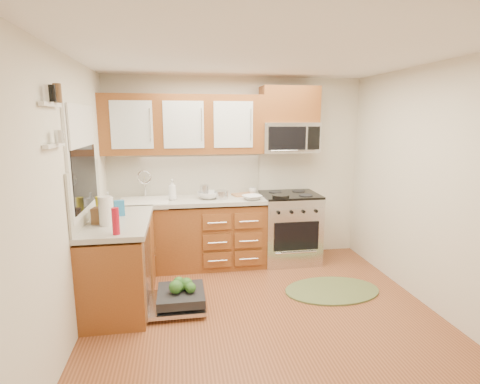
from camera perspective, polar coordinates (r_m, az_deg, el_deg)
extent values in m
plane|color=brown|center=(3.97, 3.69, -18.30)|extent=(3.50, 3.50, 0.00)
plane|color=white|center=(3.51, 4.23, 20.15)|extent=(3.50, 3.50, 0.00)
cube|color=silver|center=(5.23, -0.47, 3.41)|extent=(3.50, 0.04, 2.50)
cube|color=silver|center=(1.93, 16.11, -10.42)|extent=(3.50, 0.04, 2.50)
cube|color=silver|center=(3.57, -24.60, -1.19)|extent=(0.04, 3.50, 2.50)
cube|color=silver|center=(4.28, 27.39, 0.47)|extent=(0.04, 3.50, 2.50)
cube|color=brown|center=(5.05, -8.12, -6.57)|extent=(2.05, 0.60, 0.85)
cube|color=brown|center=(4.23, -17.85, -10.56)|extent=(0.60, 1.25, 0.85)
cube|color=#B1ACA2|center=(4.92, -8.27, -1.32)|extent=(2.07, 0.64, 0.05)
cube|color=#B1ACA2|center=(4.08, -18.10, -4.34)|extent=(0.64, 1.27, 0.05)
cube|color=#B6B4A3|center=(5.16, -8.43, 2.74)|extent=(2.05, 0.02, 0.57)
cube|color=#B6B4A3|center=(4.07, -22.46, -0.19)|extent=(0.02, 1.25, 0.57)
cube|color=brown|center=(5.16, 7.51, 13.07)|extent=(0.76, 0.35, 0.47)
cube|color=white|center=(3.97, -22.90, 9.27)|extent=(0.02, 0.96, 0.40)
cube|color=white|center=(3.16, -26.90, 11.82)|extent=(0.04, 0.40, 0.03)
cube|color=white|center=(3.16, -26.43, 6.39)|extent=(0.04, 0.40, 0.03)
cylinder|color=black|center=(4.82, 6.23, -0.66)|extent=(0.26, 0.26, 0.04)
cylinder|color=silver|center=(4.86, -2.89, -0.43)|extent=(0.21, 0.21, 0.11)
cube|color=#A17649|center=(5.09, 0.59, -0.37)|extent=(0.34, 0.27, 0.02)
cylinder|color=silver|center=(4.90, -5.47, 0.06)|extent=(0.14, 0.14, 0.18)
cylinder|color=white|center=(3.87, -19.79, -2.71)|extent=(0.16, 0.16, 0.28)
cylinder|color=yellow|center=(4.12, -20.60, -2.30)|extent=(0.09, 0.09, 0.24)
cylinder|color=#AC0E21|center=(3.53, -18.41, -4.24)|extent=(0.07, 0.07, 0.24)
cube|color=brown|center=(3.96, -20.46, -3.40)|extent=(0.17, 0.13, 0.16)
cube|color=teal|center=(4.20, -17.92, -2.35)|extent=(0.12, 0.09, 0.17)
imported|color=#999999|center=(4.81, 1.85, -0.84)|extent=(0.31, 0.31, 0.06)
imported|color=#999999|center=(4.89, -4.83, -0.49)|extent=(0.35, 0.35, 0.09)
imported|color=#999999|center=(5.18, 1.94, 0.19)|extent=(0.15, 0.15, 0.09)
imported|color=#999999|center=(4.84, -10.27, 0.31)|extent=(0.11, 0.11, 0.26)
imported|color=#999999|center=(4.59, -19.45, -1.20)|extent=(0.10, 0.10, 0.19)
imported|color=#999999|center=(4.12, -19.70, -2.82)|extent=(0.15, 0.15, 0.15)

